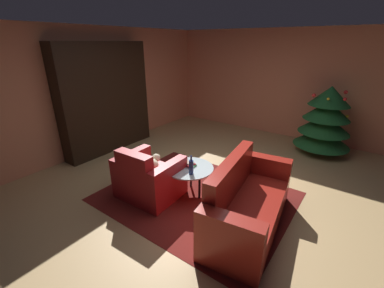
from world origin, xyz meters
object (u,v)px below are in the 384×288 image
(armchair_red, at_px, (149,178))
(book_stack_on_table, at_px, (189,164))
(couch_red, at_px, (247,205))
(decorated_tree, at_px, (325,121))
(coffee_table, at_px, (189,170))
(bookshelf_unit, at_px, (112,99))
(bottle_on_table, at_px, (191,167))

(armchair_red, relative_size, book_stack_on_table, 4.23)
(couch_red, height_order, decorated_tree, decorated_tree)
(book_stack_on_table, bearing_deg, coffee_table, -47.02)
(bookshelf_unit, bearing_deg, book_stack_on_table, -12.36)
(decorated_tree, bearing_deg, armchair_red, -118.63)
(bookshelf_unit, distance_m, armchair_red, 2.39)
(bookshelf_unit, distance_m, coffee_table, 2.65)
(coffee_table, relative_size, bottle_on_table, 2.59)
(couch_red, distance_m, bottle_on_table, 0.93)
(decorated_tree, bearing_deg, couch_red, -95.87)
(couch_red, distance_m, book_stack_on_table, 1.11)
(bookshelf_unit, relative_size, armchair_red, 2.44)
(book_stack_on_table, bearing_deg, couch_red, -10.99)
(coffee_table, bearing_deg, armchair_red, -139.56)
(bottle_on_table, relative_size, decorated_tree, 0.20)
(bookshelf_unit, height_order, armchair_red, bookshelf_unit)
(coffee_table, height_order, book_stack_on_table, book_stack_on_table)
(bookshelf_unit, distance_m, decorated_tree, 4.54)
(armchair_red, distance_m, coffee_table, 0.64)
(book_stack_on_table, relative_size, decorated_tree, 0.15)
(armchair_red, bearing_deg, coffee_table, 40.44)
(book_stack_on_table, xyz_separation_m, decorated_tree, (1.40, 2.91, 0.23))
(coffee_table, xyz_separation_m, decorated_tree, (1.36, 2.95, 0.30))
(couch_red, relative_size, book_stack_on_table, 8.34)
(bottle_on_table, distance_m, decorated_tree, 3.33)
(armchair_red, bearing_deg, couch_red, 9.22)
(book_stack_on_table, relative_size, bottle_on_table, 0.75)
(armchair_red, distance_m, couch_red, 1.54)
(armchair_red, height_order, book_stack_on_table, armchair_red)
(armchair_red, relative_size, decorated_tree, 0.64)
(bookshelf_unit, distance_m, couch_red, 3.69)
(bookshelf_unit, bearing_deg, bottle_on_table, -15.48)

